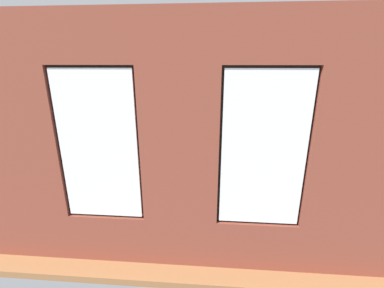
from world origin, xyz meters
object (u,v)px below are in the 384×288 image
object	(u,v)px
coffee_table	(188,162)
potted_plant_corner_near_left	(277,128)
potted_plant_foreground_right	(129,132)
potted_plant_near_tv	(81,169)
couch_by_window	(137,212)
potted_plant_corner_far_left	(353,204)
table_plant_small	(167,157)
media_console	(83,167)
potted_plant_mid_room_small	(240,156)
couch_left	(294,167)
remote_silver	(206,158)
potted_plant_between_couches	(231,194)
tv_flatscreen	(79,142)
cup_ceramic	(180,157)

from	to	relation	value
coffee_table	potted_plant_corner_near_left	distance (m)	3.58
potted_plant_foreground_right	potted_plant_near_tv	distance (m)	3.70
couch_by_window	potted_plant_corner_far_left	distance (m)	3.24
potted_plant_foreground_right	table_plant_small	bearing A→B (deg)	123.87
media_console	potted_plant_mid_room_small	xyz separation A→B (m)	(-3.76, -0.88, 0.06)
couch_left	potted_plant_foreground_right	bearing A→B (deg)	-121.65
couch_by_window	remote_silver	bearing A→B (deg)	-115.66
potted_plant_between_couches	tv_flatscreen	bearing A→B (deg)	-28.28
table_plant_small	tv_flatscreen	xyz separation A→B (m)	(2.00, 0.09, 0.35)
remote_silver	potted_plant_near_tv	size ratio (longest dim) A/B	0.16
media_console	potted_plant_corner_near_left	xyz separation A→B (m)	(-5.06, -2.68, 0.36)
media_console	table_plant_small	bearing A→B (deg)	-177.36
tv_flatscreen	potted_plant_foreground_right	xyz separation A→B (m)	(-0.30, -2.62, -0.47)
potted_plant_between_couches	potted_plant_foreground_right	distance (m)	5.36
couch_left	cup_ceramic	bearing A→B (deg)	-95.96
potted_plant_mid_room_small	potted_plant_between_couches	bearing A→B (deg)	80.95
remote_silver	potted_plant_foreground_right	xyz separation A→B (m)	(2.60, -2.24, -0.02)
potted_plant_corner_far_left	table_plant_small	bearing A→B (deg)	-33.44
remote_silver	potted_plant_between_couches	size ratio (longest dim) A/B	0.15
media_console	couch_left	bearing A→B (deg)	-176.74
cup_ceramic	potted_plant_corner_near_left	size ratio (longest dim) A/B	0.08
couch_left	potted_plant_mid_room_small	size ratio (longest dim) A/B	3.87
couch_left	remote_silver	distance (m)	2.02
table_plant_small	remote_silver	size ratio (longest dim) A/B	1.24
potted_plant_mid_room_small	tv_flatscreen	bearing A→B (deg)	13.07
remote_silver	couch_left	bearing A→B (deg)	163.22
tv_flatscreen	potted_plant_near_tv	size ratio (longest dim) A/B	0.91
potted_plant_foreground_right	coffee_table	bearing A→B (deg)	132.11
table_plant_small	media_console	xyz separation A→B (m)	(2.00, 0.09, -0.27)
potted_plant_corner_far_left	potted_plant_corner_near_left	xyz separation A→B (m)	(-0.00, -4.61, -0.06)
potted_plant_corner_far_left	potted_plant_corner_near_left	size ratio (longest dim) A/B	1.06
table_plant_small	potted_plant_foreground_right	xyz separation A→B (m)	(1.70, -2.53, -0.12)
couch_left	potted_plant_near_tv	world-z (taller)	potted_plant_near_tv
remote_silver	potted_plant_corner_far_left	bearing A→B (deg)	119.19
potted_plant_mid_room_small	potted_plant_foreground_right	xyz separation A→B (m)	(3.46, -1.75, 0.09)
tv_flatscreen	potted_plant_mid_room_small	distance (m)	3.90
couch_left	potted_plant_corner_near_left	world-z (taller)	potted_plant_corner_near_left
couch_by_window	potted_plant_near_tv	world-z (taller)	potted_plant_near_tv
couch_by_window	potted_plant_corner_near_left	bearing A→B (deg)	-125.58
coffee_table	remote_silver	distance (m)	0.46
potted_plant_foreground_right	media_console	bearing A→B (deg)	83.48
potted_plant_corner_near_left	potted_plant_near_tv	bearing A→B (deg)	39.63
potted_plant_between_couches	remote_silver	bearing A→B (deg)	-78.66
potted_plant_mid_room_small	table_plant_small	bearing A→B (deg)	24.01
media_console	potted_plant_foreground_right	size ratio (longest dim) A/B	1.78
couch_by_window	tv_flatscreen	size ratio (longest dim) A/B	2.14
coffee_table	potted_plant_foreground_right	world-z (taller)	potted_plant_foreground_right
tv_flatscreen	potted_plant_foreground_right	distance (m)	2.68
cup_ceramic	remote_silver	distance (m)	0.63
potted_plant_between_couches	potted_plant_near_tv	distance (m)	2.88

